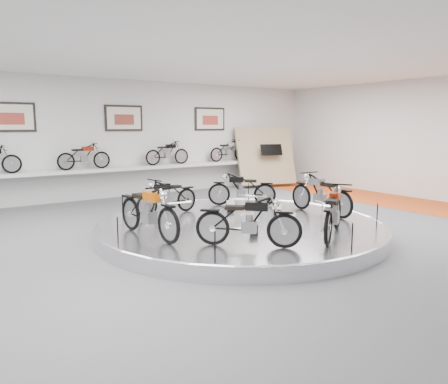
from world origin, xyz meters
TOP-DOWN VIEW (x-y plane):
  - floor at (0.00, 0.00)m, footprint 16.00×16.00m
  - ceiling at (0.00, 0.00)m, footprint 16.00×16.00m
  - wall_back at (0.00, 7.00)m, footprint 16.00×0.00m
  - wall_right at (8.00, 0.00)m, footprint 0.00×14.00m
  - orange_carpet_strip at (6.80, 0.00)m, footprint 2.40×12.60m
  - dado_band at (0.00, 6.98)m, footprint 15.68×0.04m
  - display_platform at (0.00, 0.30)m, footprint 6.40×6.40m
  - platform_rim at (0.00, 0.30)m, footprint 6.40×6.40m
  - shelf at (0.00, 6.70)m, footprint 11.00×0.55m
  - poster_left at (-3.50, 6.96)m, footprint 1.35×0.06m
  - poster_center at (0.00, 6.96)m, footprint 1.35×0.06m
  - poster_right at (3.50, 6.96)m, footprint 1.35×0.06m
  - display_panel at (5.60, 6.10)m, footprint 2.56×1.52m
  - shelf_bike_b at (-1.50, 6.70)m, footprint 1.22×0.43m
  - shelf_bike_c at (1.50, 6.70)m, footprint 1.22×0.43m
  - shelf_bike_d at (4.20, 6.70)m, footprint 1.22×0.43m
  - bike_a at (1.24, 1.91)m, footprint 1.56×1.41m
  - bike_b at (-0.99, 1.94)m, footprint 1.61×0.84m
  - bike_c at (-2.27, 0.27)m, footprint 0.80×1.84m
  - bike_d at (-1.11, -1.40)m, footprint 1.56×1.55m
  - bike_e at (0.68, -1.78)m, footprint 1.75×1.45m
  - bike_f at (2.16, -0.08)m, footprint 0.65×1.72m

SIDE VIEW (x-z plane):
  - floor at x=0.00m, z-range 0.00..0.00m
  - orange_carpet_strip at x=6.80m, z-range 0.00..0.01m
  - display_platform at x=0.00m, z-range 0.00..0.30m
  - platform_rim at x=0.00m, z-range 0.22..0.32m
  - dado_band at x=0.00m, z-range 0.00..1.10m
  - bike_b at x=-0.99m, z-range 0.30..1.20m
  - bike_a at x=1.24m, z-range 0.30..1.22m
  - bike_d at x=-1.11m, z-range 0.30..1.25m
  - bike_e at x=0.68m, z-range 0.30..1.30m
  - bike_f at x=2.16m, z-range 0.30..1.30m
  - bike_c at x=-2.27m, z-range 0.30..1.35m
  - shelf at x=0.00m, z-range 0.95..1.05m
  - display_panel at x=5.60m, z-range 0.10..2.40m
  - shelf_bike_b at x=-1.50m, z-range 1.05..1.78m
  - shelf_bike_c at x=1.50m, z-range 1.05..1.78m
  - shelf_bike_d at x=4.20m, z-range 1.05..1.78m
  - wall_back at x=0.00m, z-range -6.00..10.00m
  - wall_right at x=8.00m, z-range -5.00..9.00m
  - poster_left at x=-3.50m, z-range 2.26..3.14m
  - poster_center at x=0.00m, z-range 2.26..3.14m
  - poster_right at x=3.50m, z-range 2.26..3.14m
  - ceiling at x=0.00m, z-range 4.00..4.00m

